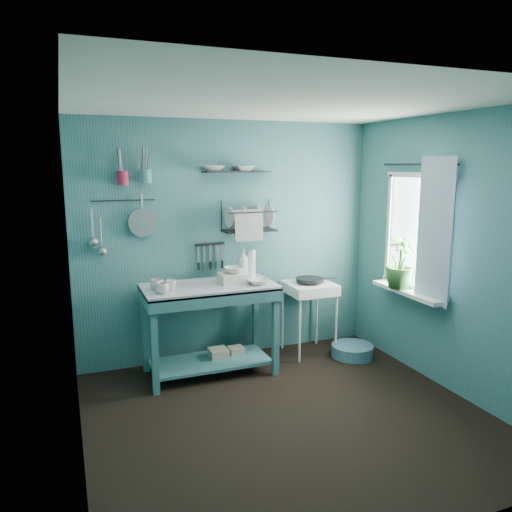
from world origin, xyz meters
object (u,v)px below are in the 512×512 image
object	(u,v)px
wash_tub	(234,278)
mug_right	(157,284)
mug_left	(162,288)
frying_pan	(310,280)
utensil_cup_magenta	(123,178)
work_counter	(210,330)
storage_tin_large	(219,359)
utensil_cup_teal	(146,176)
mug_mid	(171,285)
soap_bottle	(243,263)
water_bottle	(251,263)
colander	(143,222)
storage_tin_small	(236,356)
potted_plant	(400,263)
floor_basin	(352,351)
hotplate_stand	(309,318)
dish_rack	(249,216)

from	to	relation	value
wash_tub	mug_right	bearing A→B (deg)	178.47
mug_left	frying_pan	size ratio (longest dim) A/B	0.41
mug_right	wash_tub	bearing A→B (deg)	-1.53
utensil_cup_magenta	wash_tub	bearing A→B (deg)	-20.55
mug_left	mug_right	size ratio (longest dim) A/B	1.00
work_counter	storage_tin_large	xyz separation A→B (m)	(0.10, 0.05, -0.34)
work_counter	mug_right	bearing A→B (deg)	-172.65
utensil_cup_teal	storage_tin_large	xyz separation A→B (m)	(0.61, -0.30, -1.83)
mug_mid	utensil_cup_teal	xyz separation A→B (m)	(-0.13, 0.41, 0.99)
soap_bottle	utensil_cup_teal	xyz separation A→B (m)	(-0.93, 0.15, 0.89)
mug_right	water_bottle	world-z (taller)	water_bottle
mug_left	mug_right	bearing A→B (deg)	97.13
colander	storage_tin_small	size ratio (longest dim) A/B	1.40
storage_tin_large	colander	bearing A→B (deg)	153.50
water_bottle	utensil_cup_magenta	bearing A→B (deg)	174.23
utensil_cup_teal	colander	distance (m)	0.45
mug_right	water_bottle	size ratio (longest dim) A/B	0.44
water_bottle	colander	distance (m)	1.17
wash_tub	storage_tin_small	world-z (taller)	wash_tub
potted_plant	colander	bearing A→B (deg)	159.37
wash_tub	storage_tin_large	bearing A→B (deg)	154.98
utensil_cup_teal	floor_basin	world-z (taller)	utensil_cup_teal
wash_tub	utensil_cup_magenta	xyz separation A→B (m)	(-0.98, 0.37, 0.97)
utensil_cup_teal	storage_tin_small	distance (m)	2.03
mug_left	potted_plant	bearing A→B (deg)	-8.88
work_counter	utensil_cup_teal	size ratio (longest dim) A/B	9.82
utensil_cup_magenta	water_bottle	bearing A→B (deg)	-5.77
frying_pan	wash_tub	bearing A→B (deg)	-170.02
mug_right	wash_tub	distance (m)	0.75
mug_left	storage_tin_small	bearing A→B (deg)	17.10
floor_basin	utensil_cup_teal	bearing A→B (deg)	166.70
soap_bottle	potted_plant	size ratio (longest dim) A/B	0.58
hotplate_stand	storage_tin_large	bearing A→B (deg)	-171.11
mug_left	storage_tin_large	distance (m)	1.04
work_counter	frying_pan	world-z (taller)	work_counter
work_counter	wash_tub	distance (m)	0.56
storage_tin_large	utensil_cup_teal	bearing A→B (deg)	154.13
colander	storage_tin_small	xyz separation A→B (m)	(0.85, -0.30, -1.39)
mug_right	storage_tin_small	xyz separation A→B (m)	(0.80, 0.08, -0.85)
work_counter	storage_tin_small	size ratio (longest dim) A/B	6.38
mug_mid	hotplate_stand	world-z (taller)	mug_mid
dish_rack	colander	xyz separation A→B (m)	(-1.08, 0.08, -0.03)
wash_tub	floor_basin	size ratio (longest dim) A/B	0.62
wash_tub	water_bottle	size ratio (longest dim) A/B	1.00
water_bottle	storage_tin_large	xyz separation A→B (m)	(-0.42, -0.17, -0.93)
mug_left	potted_plant	size ratio (longest dim) A/B	0.24
frying_pan	utensil_cup_teal	size ratio (longest dim) A/B	2.31
dish_rack	hotplate_stand	bearing A→B (deg)	-22.76
mug_mid	potted_plant	world-z (taller)	potted_plant
soap_bottle	utensil_cup_teal	size ratio (longest dim) A/B	2.30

